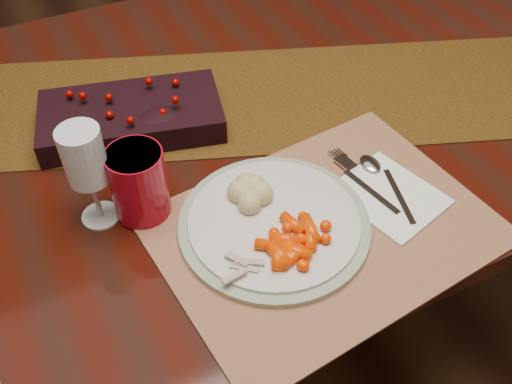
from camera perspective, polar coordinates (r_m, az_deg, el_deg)
name	(u,v)px	position (r m, az deg, el deg)	size (l,w,h in m)	color
floor	(224,326)	(1.65, -3.17, -13.20)	(5.00, 5.00, 0.00)	black
dining_table	(218,242)	(1.35, -3.81, -5.00)	(1.80, 1.00, 0.75)	black
table_runner	(171,103)	(1.12, -8.50, 8.79)	(1.61, 0.33, 0.00)	#33200C
centerpiece	(131,113)	(1.05, -12.42, 7.74)	(0.32, 0.16, 0.06)	black
placemat_main	(324,228)	(0.88, 6.79, -3.63)	(0.50, 0.36, 0.00)	brown
dinner_plate	(274,223)	(0.87, 1.83, -3.15)	(0.29, 0.29, 0.02)	silver
baby_carrots	(297,239)	(0.83, 4.10, -4.69)	(0.10, 0.08, 0.02)	#FF3E00
mashed_potatoes	(247,190)	(0.87, -0.87, 0.23)	(0.09, 0.08, 0.05)	beige
turkey_shreds	(240,266)	(0.80, -1.64, -7.38)	(0.07, 0.06, 0.02)	#B5A89C
napkin	(389,196)	(0.94, 13.16, -0.38)	(0.14, 0.16, 0.01)	white
fork	(365,184)	(0.94, 10.80, 0.79)	(0.02, 0.15, 0.00)	silver
spoon	(390,186)	(0.95, 13.22, 0.61)	(0.03, 0.15, 0.00)	#BBBBBB
red_cup	(139,183)	(0.87, -11.66, 0.88)	(0.09, 0.09, 0.12)	maroon
wine_glass	(90,177)	(0.87, -16.27, 1.45)	(0.06, 0.06, 0.17)	silver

